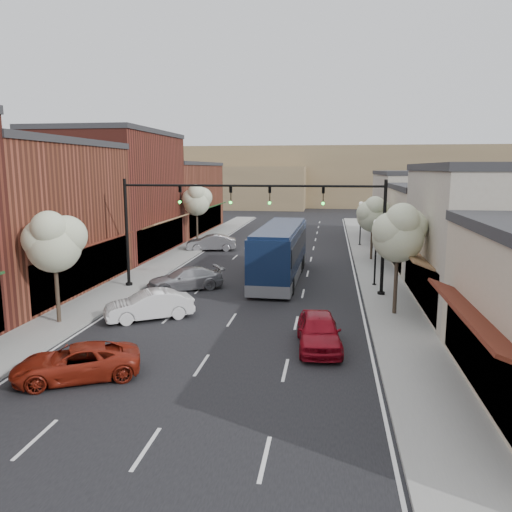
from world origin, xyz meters
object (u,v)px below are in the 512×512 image
at_px(lamp_post_near, 376,241).
at_px(parked_car_c, 185,279).
at_px(parked_car_b, 149,305).
at_px(parked_car_e, 211,243).
at_px(signal_mast_left, 162,217).
at_px(tree_left_near, 54,240).
at_px(lamp_post_far, 361,216).
at_px(coach_bus, 280,252).
at_px(tree_left_far, 197,200).
at_px(signal_mast_right, 343,220).
at_px(tree_right_near, 399,232).
at_px(tree_right_far, 373,213).
at_px(parked_car_a, 76,362).
at_px(red_hatchback, 319,331).

bearing_deg(lamp_post_near, parked_car_c, -168.06).
relative_size(parked_car_b, parked_car_e, 0.96).
height_order(signal_mast_left, parked_car_e, signal_mast_left).
relative_size(tree_left_near, lamp_post_far, 1.28).
height_order(coach_bus, parked_car_e, coach_bus).
bearing_deg(parked_car_c, tree_left_far, 162.15).
bearing_deg(tree_left_far, parked_car_b, -80.57).
relative_size(tree_left_near, coach_bus, 0.46).
distance_m(signal_mast_right, tree_right_near, 4.89).
distance_m(tree_right_near, coach_bus, 10.80).
relative_size(signal_mast_right, signal_mast_left, 1.00).
bearing_deg(parked_car_e, coach_bus, 20.99).
bearing_deg(tree_right_far, parked_car_a, -115.88).
height_order(tree_right_near, tree_left_near, tree_right_near).
distance_m(signal_mast_left, coach_bus, 8.53).
relative_size(signal_mast_right, tree_left_far, 1.34).
distance_m(signal_mast_left, tree_left_far, 18.14).
distance_m(signal_mast_right, tree_left_far, 22.68).
relative_size(signal_mast_right, tree_right_near, 1.38).
distance_m(tree_right_near, parked_car_a, 16.41).
height_order(parked_car_c, parked_car_e, parked_car_e).
distance_m(signal_mast_right, red_hatchback, 10.18).
distance_m(signal_mast_left, lamp_post_near, 13.75).
xyz_separation_m(signal_mast_left, coach_bus, (7.10, 3.90, -2.67)).
bearing_deg(parked_car_b, parked_car_e, 153.50).
xyz_separation_m(tree_right_far, parked_car_b, (-12.55, -18.40, -3.26)).
height_order(signal_mast_left, parked_car_b, signal_mast_left).
xyz_separation_m(tree_right_near, parked_car_c, (-12.55, 4.02, -3.75)).
distance_m(lamp_post_near, parked_car_b, 15.15).
height_order(signal_mast_right, parked_car_a, signal_mast_right).
bearing_deg(tree_right_near, tree_left_far, 127.04).
distance_m(tree_left_far, red_hatchback, 30.37).
distance_m(signal_mast_left, tree_left_near, 8.48).
bearing_deg(tree_left_near, lamp_post_near, 33.33).
bearing_deg(lamp_post_near, signal_mast_right, -131.05).
distance_m(signal_mast_right, lamp_post_near, 3.69).
bearing_deg(tree_right_far, signal_mast_right, -102.85).
distance_m(tree_left_far, parked_car_e, 5.17).
xyz_separation_m(signal_mast_left, parked_car_b, (1.42, -6.46, -3.89)).
height_order(lamp_post_far, coach_bus, lamp_post_far).
relative_size(signal_mast_right, coach_bus, 0.67).
height_order(tree_right_far, lamp_post_near, tree_right_far).
bearing_deg(parked_car_b, red_hatchback, 39.80).
height_order(lamp_post_near, parked_car_b, lamp_post_near).
height_order(signal_mast_left, lamp_post_near, signal_mast_left).
bearing_deg(signal_mast_right, tree_left_near, -149.86).
height_order(signal_mast_left, tree_left_far, signal_mast_left).
height_order(tree_right_near, lamp_post_near, tree_right_near).
height_order(parked_car_b, parked_car_c, parked_car_b).
relative_size(tree_left_far, parked_car_b, 1.38).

